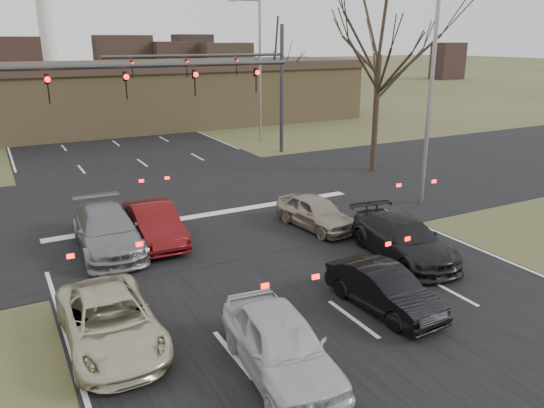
# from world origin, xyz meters

# --- Properties ---
(ground) EXTENTS (360.00, 360.00, 0.00)m
(ground) POSITION_xyz_m (0.00, 0.00, 0.00)
(ground) COLOR #3E4323
(ground) RESTS_ON ground
(road_main) EXTENTS (14.00, 300.00, 0.02)m
(road_main) POSITION_xyz_m (0.00, 60.00, 0.01)
(road_main) COLOR black
(road_main) RESTS_ON ground
(road_cross) EXTENTS (200.00, 14.00, 0.02)m
(road_cross) POSITION_xyz_m (0.00, 15.00, 0.01)
(road_cross) COLOR black
(road_cross) RESTS_ON ground
(building) EXTENTS (42.40, 10.40, 5.30)m
(building) POSITION_xyz_m (2.00, 38.00, 2.67)
(building) COLOR olive
(building) RESTS_ON ground
(mast_arm_near) EXTENTS (12.12, 0.24, 8.00)m
(mast_arm_near) POSITION_xyz_m (-5.23, 13.00, 5.07)
(mast_arm_near) COLOR #383A3D
(mast_arm_near) RESTS_ON ground
(mast_arm_far) EXTENTS (11.12, 0.24, 8.00)m
(mast_arm_far) POSITION_xyz_m (6.18, 23.00, 5.02)
(mast_arm_far) COLOR #383A3D
(mast_arm_far) RESTS_ON ground
(streetlight_right_near) EXTENTS (2.34, 0.25, 10.00)m
(streetlight_right_near) POSITION_xyz_m (8.82, 10.00, 5.59)
(streetlight_right_near) COLOR gray
(streetlight_right_near) RESTS_ON ground
(streetlight_right_far) EXTENTS (2.34, 0.25, 10.00)m
(streetlight_right_far) POSITION_xyz_m (9.32, 27.00, 5.59)
(streetlight_right_far) COLOR gray
(streetlight_right_far) RESTS_ON ground
(tree_right_near) EXTENTS (6.90, 6.90, 11.50)m
(tree_right_near) POSITION_xyz_m (11.00, 16.00, 8.90)
(tree_right_near) COLOR black
(tree_right_near) RESTS_ON ground
(tree_right_far) EXTENTS (5.40, 5.40, 9.00)m
(tree_right_far) POSITION_xyz_m (15.00, 35.00, 6.96)
(tree_right_far) COLOR black
(tree_right_far) RESTS_ON ground
(car_silver_suv) EXTENTS (2.15, 4.58, 1.27)m
(car_silver_suv) POSITION_xyz_m (-5.90, 4.81, 0.63)
(car_silver_suv) COLOR beige
(car_silver_suv) RESTS_ON ground
(car_white_sedan) EXTENTS (2.18, 4.43, 1.45)m
(car_white_sedan) POSITION_xyz_m (-2.83, 1.87, 0.73)
(car_white_sedan) COLOR #BABABC
(car_white_sedan) RESTS_ON ground
(car_black_hatch) EXTENTS (1.50, 3.76, 1.21)m
(car_black_hatch) POSITION_xyz_m (1.07, 3.08, 0.61)
(car_black_hatch) COLOR black
(car_black_hatch) RESTS_ON ground
(car_charcoal_sedan) EXTENTS (2.56, 4.96, 1.37)m
(car_charcoal_sedan) POSITION_xyz_m (4.00, 5.60, 0.69)
(car_charcoal_sedan) COLOR black
(car_charcoal_sedan) RESTS_ON ground
(car_grey_ahead) EXTENTS (2.29, 5.16, 1.47)m
(car_grey_ahead) POSITION_xyz_m (-4.67, 11.03, 0.74)
(car_grey_ahead) COLOR gray
(car_grey_ahead) RESTS_ON ground
(car_red_ahead) EXTENTS (1.65, 4.34, 1.41)m
(car_red_ahead) POSITION_xyz_m (-3.00, 11.04, 0.71)
(car_red_ahead) COLOR #580C0E
(car_red_ahead) RESTS_ON ground
(car_silver_ahead) EXTENTS (1.91, 3.95, 1.30)m
(car_silver_ahead) POSITION_xyz_m (3.00, 9.52, 0.65)
(car_silver_ahead) COLOR gray
(car_silver_ahead) RESTS_ON ground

